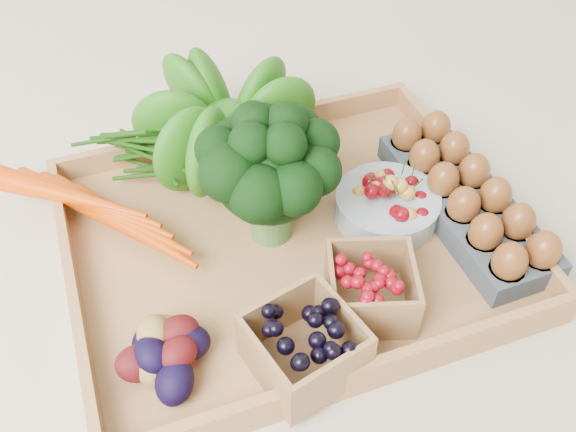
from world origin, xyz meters
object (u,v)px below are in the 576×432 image
object	(u,v)px
cherry_bowl	(387,206)
egg_carton	(464,204)
broccoli	(270,195)
tray	(288,244)

from	to	relation	value
cherry_bowl	egg_carton	size ratio (longest dim) A/B	0.46
cherry_bowl	broccoli	bearing A→B (deg)	171.08
cherry_bowl	egg_carton	xyz separation A→B (m)	(0.10, -0.03, -0.00)
broccoli	cherry_bowl	world-z (taller)	broccoli
tray	cherry_bowl	world-z (taller)	cherry_bowl
broccoli	egg_carton	world-z (taller)	broccoli
tray	cherry_bowl	bearing A→B (deg)	-1.66
cherry_bowl	egg_carton	distance (m)	0.10
broccoli	cherry_bowl	xyz separation A→B (m)	(0.15, -0.02, -0.05)
tray	broccoli	size ratio (longest dim) A/B	3.12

